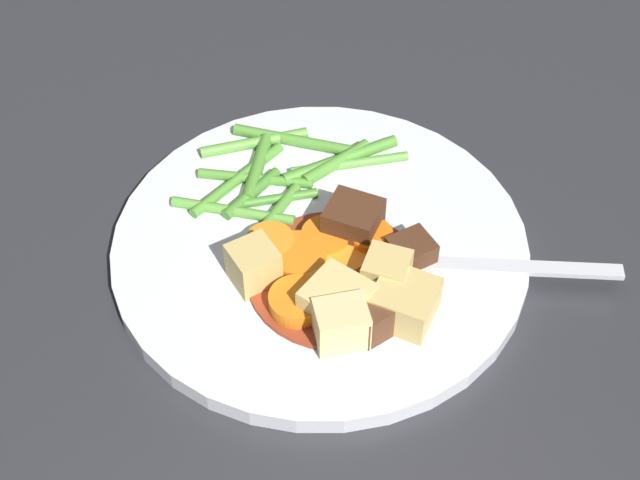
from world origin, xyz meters
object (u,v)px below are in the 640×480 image
object	(u,v)px
carrot_slice_2	(319,285)
potato_chunk_2	(337,303)
potato_chunk_1	(255,266)
carrot_slice_7	(331,236)
dinner_plate	(320,247)
carrot_slice_4	(371,240)
carrot_slice_6	(297,303)
carrot_slice_5	(298,258)
carrot_slice_3	(270,245)
carrot_slice_0	(360,299)
potato_chunk_4	(341,324)
carrot_slice_1	(343,257)
fork	(467,265)
meat_chunk_0	(411,252)
meat_chunk_2	(371,315)
potato_chunk_0	(407,300)
meat_chunk_1	(353,222)
potato_chunk_3	(386,274)

from	to	relation	value
carrot_slice_2	potato_chunk_2	bearing A→B (deg)	-9.71
potato_chunk_1	carrot_slice_7	bearing A→B (deg)	85.22
dinner_plate	carrot_slice_4	xyz separation A→B (m)	(0.02, 0.02, 0.01)
carrot_slice_2	carrot_slice_6	distance (m)	0.02
carrot_slice_5	potato_chunk_1	bearing A→B (deg)	-101.68
dinner_plate	carrot_slice_2	size ratio (longest dim) A/B	10.54
carrot_slice_3	potato_chunk_1	distance (m)	0.03
carrot_slice_5	carrot_slice_2	bearing A→B (deg)	-7.77
carrot_slice_0	carrot_slice_6	distance (m)	0.04
carrot_slice_6	carrot_slice_7	bearing A→B (deg)	120.21
carrot_slice_6	potato_chunk_1	world-z (taller)	potato_chunk_1
carrot_slice_0	dinner_plate	bearing A→B (deg)	165.00
potato_chunk_4	carrot_slice_1	bearing A→B (deg)	138.45
carrot_slice_3	fork	world-z (taller)	carrot_slice_3
carrot_slice_7	potato_chunk_4	xyz separation A→B (m)	(0.06, -0.04, 0.01)
meat_chunk_0	potato_chunk_2	bearing A→B (deg)	-86.60
potato_chunk_2	meat_chunk_2	bearing A→B (deg)	26.89
carrot_slice_6	potato_chunk_0	xyz separation A→B (m)	(0.04, 0.05, 0.01)
carrot_slice_4	potato_chunk_4	distance (m)	0.07
carrot_slice_3	fork	distance (m)	0.12
carrot_slice_1	meat_chunk_1	world-z (taller)	meat_chunk_1
carrot_slice_0	fork	size ratio (longest dim) A/B	0.23
carrot_slice_5	potato_chunk_4	bearing A→B (deg)	-14.96
carrot_slice_1	carrot_slice_7	xyz separation A→B (m)	(-0.02, 0.00, 0.00)
potato_chunk_1	fork	world-z (taller)	potato_chunk_1
dinner_plate	meat_chunk_0	size ratio (longest dim) A/B	10.45
potato_chunk_0	meat_chunk_1	bearing A→B (deg)	166.63
potato_chunk_1	meat_chunk_1	size ratio (longest dim) A/B	0.83
carrot_slice_6	meat_chunk_0	xyz separation A→B (m)	(0.01, 0.08, 0.00)
carrot_slice_5	meat_chunk_0	bearing A→B (deg)	52.53
carrot_slice_3	carrot_slice_7	distance (m)	0.04
potato_chunk_4	potato_chunk_2	bearing A→B (deg)	147.13
carrot_slice_6	potato_chunk_4	world-z (taller)	potato_chunk_4
meat_chunk_0	meat_chunk_1	distance (m)	0.04
carrot_slice_4	meat_chunk_0	bearing A→B (deg)	23.84
carrot_slice_2	potato_chunk_2	world-z (taller)	potato_chunk_2
carrot_slice_1	carrot_slice_5	size ratio (longest dim) A/B	0.86
carrot_slice_3	meat_chunk_0	distance (m)	0.09
potato_chunk_2	potato_chunk_4	size ratio (longest dim) A/B	1.17
carrot_slice_5	meat_chunk_0	xyz separation A→B (m)	(0.04, 0.05, 0.00)
carrot_slice_4	potato_chunk_1	xyz separation A→B (m)	(-0.02, -0.07, 0.01)
carrot_slice_6	fork	bearing A→B (deg)	68.27
potato_chunk_1	potato_chunk_2	bearing A→B (deg)	22.07
dinner_plate	potato_chunk_0	bearing A→B (deg)	1.75
potato_chunk_3	meat_chunk_2	bearing A→B (deg)	-57.73
potato_chunk_0	meat_chunk_2	size ratio (longest dim) A/B	1.35
carrot_slice_6	potato_chunk_2	size ratio (longest dim) A/B	0.97
carrot_slice_2	potato_chunk_2	distance (m)	0.02
carrot_slice_5	carrot_slice_6	bearing A→B (deg)	-38.71
carrot_slice_4	fork	xyz separation A→B (m)	(0.05, 0.03, -0.00)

